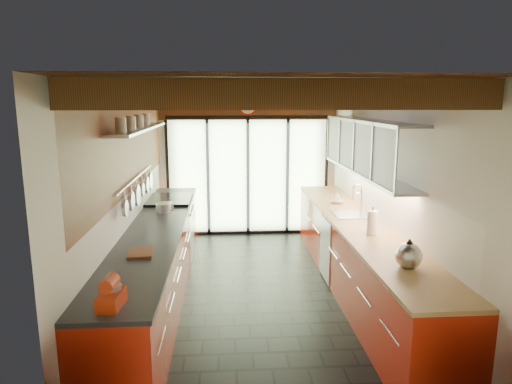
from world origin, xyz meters
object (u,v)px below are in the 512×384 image
(kettle, at_px, (409,254))
(soap_bottle, at_px, (337,198))
(stand_mixer, at_px, (111,294))
(bowl, at_px, (338,202))
(paper_towel, at_px, (372,223))

(kettle, bearing_deg, soap_bottle, 90.00)
(stand_mixer, distance_m, kettle, 2.62)
(kettle, bearing_deg, bowl, 90.00)
(kettle, bearing_deg, paper_towel, 90.00)
(paper_towel, bearing_deg, kettle, -90.00)
(bowl, bearing_deg, paper_towel, -90.00)
(paper_towel, relative_size, bowl, 1.76)
(soap_bottle, bearing_deg, stand_mixer, -127.05)
(stand_mixer, height_order, bowl, stand_mixer)
(kettle, xyz_separation_m, paper_towel, (0.00, 1.06, 0.01))
(kettle, relative_size, paper_towel, 1.03)
(paper_towel, bearing_deg, stand_mixer, -146.06)
(kettle, xyz_separation_m, bowl, (0.00, 2.69, -0.10))
(bowl, bearing_deg, stand_mixer, -127.31)
(bowl, bearing_deg, kettle, -90.00)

